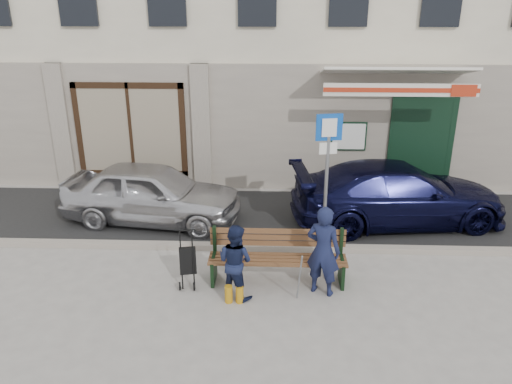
# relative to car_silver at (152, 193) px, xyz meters

# --- Properties ---
(ground) EXTENTS (80.00, 80.00, 0.00)m
(ground) POSITION_rel_car_silver_xyz_m (2.25, -2.81, -0.67)
(ground) COLOR #9E9991
(ground) RESTS_ON ground
(asphalt_lane) EXTENTS (60.00, 3.20, 0.01)m
(asphalt_lane) POSITION_rel_car_silver_xyz_m (2.25, 0.29, -0.66)
(asphalt_lane) COLOR #282828
(asphalt_lane) RESTS_ON ground
(curb) EXTENTS (60.00, 0.18, 0.12)m
(curb) POSITION_rel_car_silver_xyz_m (2.25, -1.31, -0.61)
(curb) COLOR #9E9384
(curb) RESTS_ON ground
(car_silver) EXTENTS (4.10, 2.10, 1.33)m
(car_silver) POSITION_rel_car_silver_xyz_m (0.00, 0.00, 0.00)
(car_silver) COLOR silver
(car_silver) RESTS_ON ground
(car_navy) EXTENTS (4.88, 2.50, 1.35)m
(car_navy) POSITION_rel_car_silver_xyz_m (5.42, 0.15, 0.01)
(car_navy) COLOR black
(car_navy) RESTS_ON ground
(parking_sign) EXTENTS (0.50, 0.13, 2.71)m
(parking_sign) POSITION_rel_car_silver_xyz_m (3.69, -1.10, 1.16)
(parking_sign) COLOR gray
(parking_sign) RESTS_ON ground
(bench) EXTENTS (2.40, 1.17, 0.98)m
(bench) POSITION_rel_car_silver_xyz_m (2.72, -2.47, -0.21)
(bench) COLOR brown
(bench) RESTS_ON ground
(man) EXTENTS (0.68, 0.58, 1.59)m
(man) POSITION_rel_car_silver_xyz_m (3.52, -2.79, 0.13)
(man) COLOR #161B3C
(man) RESTS_ON ground
(woman) EXTENTS (0.80, 0.75, 1.30)m
(woman) POSITION_rel_car_silver_xyz_m (2.07, -2.94, -0.02)
(woman) COLOR #151D3B
(woman) RESTS_ON ground
(stroller) EXTENTS (0.33, 0.44, 0.99)m
(stroller) POSITION_rel_car_silver_xyz_m (1.22, -2.62, -0.23)
(stroller) COLOR black
(stroller) RESTS_ON ground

